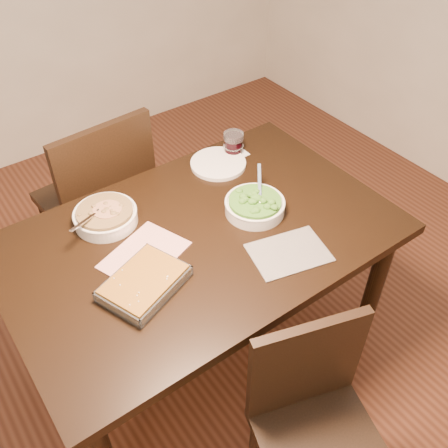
% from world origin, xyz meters
% --- Properties ---
extents(ground, '(4.00, 4.00, 0.00)m').
position_xyz_m(ground, '(0.00, 0.00, 0.00)').
color(ground, '#3F1E12').
rests_on(ground, ground).
extents(table, '(1.40, 0.90, 0.75)m').
position_xyz_m(table, '(0.00, 0.00, 0.65)').
color(table, black).
rests_on(table, ground).
extents(magazine_a, '(0.33, 0.29, 0.01)m').
position_xyz_m(magazine_a, '(-0.22, 0.02, 0.75)').
color(magazine_a, '#A52F3D').
rests_on(magazine_a, table).
extents(magazine_b, '(0.30, 0.25, 0.00)m').
position_xyz_m(magazine_b, '(0.19, -0.26, 0.75)').
color(magazine_b, '#26252D').
rests_on(magazine_b, table).
extents(coaster, '(0.11, 0.11, 0.00)m').
position_xyz_m(coaster, '(0.40, 0.34, 0.75)').
color(coaster, white).
rests_on(coaster, table).
extents(stew_bowl, '(0.24, 0.23, 0.09)m').
position_xyz_m(stew_bowl, '(-0.25, 0.26, 0.78)').
color(stew_bowl, white).
rests_on(stew_bowl, table).
extents(broccoli_bowl, '(0.23, 0.23, 0.09)m').
position_xyz_m(broccoli_bowl, '(0.23, -0.02, 0.78)').
color(broccoli_bowl, white).
rests_on(broccoli_bowl, table).
extents(baking_dish, '(0.32, 0.28, 0.05)m').
position_xyz_m(baking_dish, '(-0.29, -0.11, 0.77)').
color(baking_dish, silver).
rests_on(baking_dish, table).
extents(wine_tumbler, '(0.09, 0.09, 0.10)m').
position_xyz_m(wine_tumbler, '(0.40, 0.34, 0.80)').
color(wine_tumbler, black).
rests_on(wine_tumbler, coaster).
extents(dinner_plate, '(0.23, 0.23, 0.02)m').
position_xyz_m(dinner_plate, '(0.30, 0.31, 0.76)').
color(dinner_plate, silver).
rests_on(dinner_plate, table).
extents(chair_near, '(0.48, 0.48, 0.81)m').
position_xyz_m(chair_near, '(-0.02, -0.66, 0.46)').
color(chair_near, black).
rests_on(chair_near, ground).
extents(chair_far, '(0.48, 0.48, 0.96)m').
position_xyz_m(chair_far, '(-0.11, 0.67, 0.54)').
color(chair_far, black).
rests_on(chair_far, ground).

